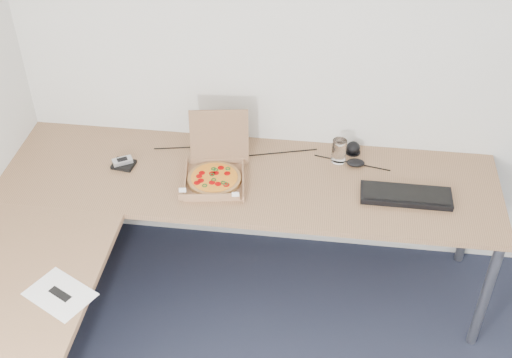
# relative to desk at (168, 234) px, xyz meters

# --- Properties ---
(room_shell) EXTENTS (3.50, 3.50, 2.50)m
(room_shell) POSITION_rel_desk_xyz_m (0.82, -0.97, 0.55)
(room_shell) COLOR silver
(room_shell) RESTS_ON ground
(desk) EXTENTS (2.50, 2.20, 0.73)m
(desk) POSITION_rel_desk_xyz_m (0.00, 0.00, 0.00)
(desk) COLOR #966B48
(desk) RESTS_ON ground
(pizza_box) EXTENTS (0.30, 0.35, 0.30)m
(pizza_box) POSITION_rel_desk_xyz_m (0.16, 0.38, 0.07)
(pizza_box) COLOR #996D4A
(pizza_box) RESTS_ON desk
(drinking_glass) EXTENTS (0.07, 0.07, 0.13)m
(drinking_glass) POSITION_rel_desk_xyz_m (0.76, 0.62, 0.09)
(drinking_glass) COLOR white
(drinking_glass) RESTS_ON desk
(keyboard) EXTENTS (0.44, 0.16, 0.03)m
(keyboard) POSITION_rel_desk_xyz_m (1.10, 0.36, 0.04)
(keyboard) COLOR black
(keyboard) RESTS_ON desk
(mouse) EXTENTS (0.10, 0.07, 0.03)m
(mouse) POSITION_rel_desk_xyz_m (0.85, 0.59, 0.05)
(mouse) COLOR black
(mouse) RESTS_ON desk
(wallet) EXTENTS (0.12, 0.10, 0.02)m
(wallet) POSITION_rel_desk_xyz_m (-0.33, 0.44, 0.04)
(wallet) COLOR black
(wallet) RESTS_ON desk
(phone) EXTENTS (0.11, 0.10, 0.02)m
(phone) POSITION_rel_desk_xyz_m (-0.34, 0.44, 0.06)
(phone) COLOR #B2B5BA
(phone) RESTS_ON wallet
(paper_sheet) EXTENTS (0.33, 0.29, 0.00)m
(paper_sheet) POSITION_rel_desk_xyz_m (-0.35, -0.44, 0.03)
(paper_sheet) COLOR white
(paper_sheet) RESTS_ON desk
(dome_speaker) EXTENTS (0.08, 0.08, 0.07)m
(dome_speaker) POSITION_rel_desk_xyz_m (0.84, 0.71, 0.06)
(dome_speaker) COLOR black
(dome_speaker) RESTS_ON desk
(cable_bundle) EXTENTS (0.60, 0.12, 0.01)m
(cable_bundle) POSITION_rel_desk_xyz_m (0.39, 0.63, 0.03)
(cable_bundle) COLOR black
(cable_bundle) RESTS_ON desk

